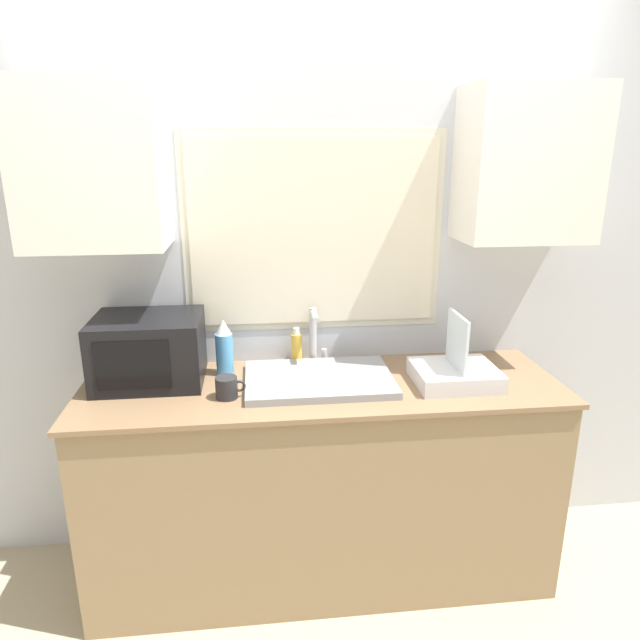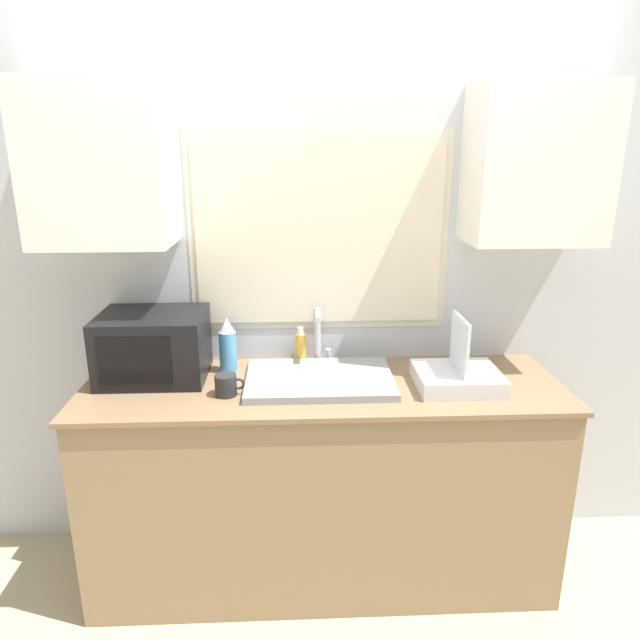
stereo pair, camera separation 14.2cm
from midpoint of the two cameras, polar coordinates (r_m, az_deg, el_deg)
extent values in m
plane|color=tan|center=(2.59, 2.39, -27.73)|extent=(12.00, 12.00, 0.00)
cube|color=#8C7251|center=(2.55, 1.92, -15.94)|extent=(1.91, 0.59, 0.88)
cube|color=#846647|center=(2.33, 2.03, -6.63)|extent=(1.94, 0.62, 0.02)
cube|color=silver|center=(2.52, 1.54, 4.98)|extent=(6.00, 0.06, 2.60)
cube|color=beige|center=(2.46, 1.62, 8.72)|extent=(1.11, 0.01, 0.85)
cube|color=beige|center=(2.46, 1.62, 8.71)|extent=(1.05, 0.01, 0.79)
cube|color=white|center=(2.36, -19.60, 14.38)|extent=(0.52, 0.32, 0.61)
cube|color=white|center=(2.49, 22.41, 14.17)|extent=(0.52, 0.32, 0.61)
cube|color=gray|center=(2.33, 1.71, -5.97)|extent=(0.60, 0.41, 0.03)
cylinder|color=#B7B7BC|center=(2.51, 1.33, -1.56)|extent=(0.03, 0.03, 0.25)
cylinder|color=#B7B7BC|center=(2.42, 1.46, 0.41)|extent=(0.03, 0.13, 0.03)
cylinder|color=#B7B7BC|center=(2.55, 2.44, -3.58)|extent=(0.02, 0.02, 0.06)
cube|color=black|center=(2.43, -14.71, -2.53)|extent=(0.43, 0.34, 0.27)
cube|color=black|center=(2.28, -16.35, -3.97)|extent=(0.28, 0.01, 0.19)
cube|color=silver|center=(2.37, 15.25, -5.70)|extent=(0.33, 0.28, 0.07)
cube|color=silver|center=(2.32, 15.52, -2.39)|extent=(0.01, 0.22, 0.22)
cylinder|color=#4C99D8|center=(2.44, -7.55, -3.19)|extent=(0.07, 0.07, 0.18)
cone|color=silver|center=(2.40, -7.66, -0.51)|extent=(0.07, 0.07, 0.06)
cylinder|color=gold|center=(2.51, -0.34, -2.90)|extent=(0.05, 0.05, 0.14)
cylinder|color=white|center=(2.49, -0.34, -1.08)|extent=(0.03, 0.03, 0.03)
cylinder|color=#262628|center=(2.23, -7.60, -6.49)|extent=(0.08, 0.08, 0.08)
torus|color=#262628|center=(2.22, -6.31, -6.38)|extent=(0.05, 0.01, 0.05)
camera|label=1|loc=(0.07, -88.16, 0.56)|focal=32.00mm
camera|label=2|loc=(0.07, 91.84, -0.56)|focal=32.00mm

